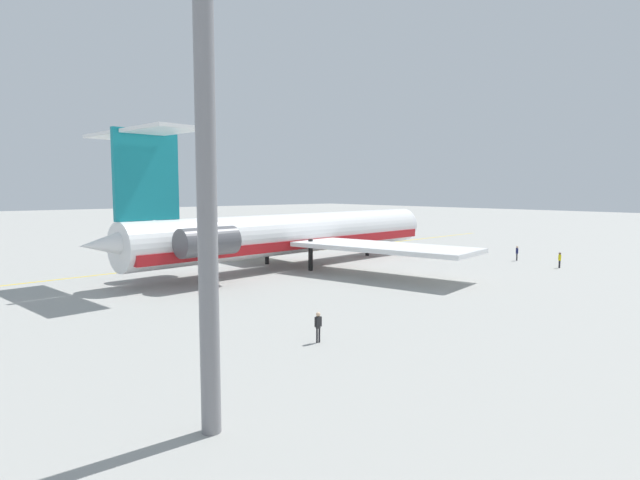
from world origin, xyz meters
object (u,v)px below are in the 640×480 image
Objects in this scene: main_jetliner at (288,234)px; light_mast at (203,11)px; safety_cone_nose at (308,237)px; ground_crew_near_nose at (318,323)px; ground_crew_portside at (560,258)px; ground_crew_near_tail at (517,251)px.

light_mast is (26.41, 30.18, 10.74)m from main_jetliner.
main_jetliner is 33.70m from safety_cone_nose.
ground_crew_near_nose is at bearing 51.16° from safety_cone_nose.
ground_crew_portside is 44.41m from safety_cone_nose.
main_jetliner is 27.27× the size of ground_crew_portside.
ground_crew_portside is 3.15× the size of safety_cone_nose.
main_jetliner is 26.09× the size of ground_crew_near_tail.
light_mast is (49.31, 54.65, 14.22)m from safety_cone_nose.
light_mast reaches higher than main_jetliner.
main_jetliner reaches higher than ground_crew_portside.
main_jetliner is 26.90× the size of ground_crew_near_nose.
ground_crew_near_nose is at bearing -129.60° from main_jetliner.
light_mast is (48.68, 10.25, 13.40)m from ground_crew_portside.
ground_crew_near_tail is 3.29× the size of safety_cone_nose.
ground_crew_near_tail is (-24.24, 13.80, -2.60)m from main_jetliner.
ground_crew_portside is (-38.61, -4.33, -0.02)m from ground_crew_near_nose.
ground_crew_portside is at bearing 113.01° from ground_crew_near_nose.
main_jetliner is at bearing 46.91° from safety_cone_nose.
light_mast is (50.65, 16.37, 13.35)m from ground_crew_near_tail.
safety_cone_nose is 74.97m from light_mast.
ground_crew_near_tail is at bearing 92.01° from safety_cone_nose.
ground_crew_near_nose is at bearing -82.27° from ground_crew_near_tail.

